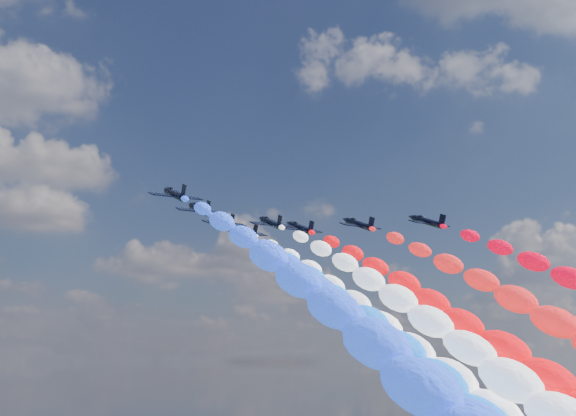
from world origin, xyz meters
TOP-DOWN VIEW (x-y plane):
  - jet_0 at (-28.80, -6.38)m, footprint 9.57×12.99m
  - trail_0 at (-28.80, -63.90)m, footprint 7.16×112.03m
  - jet_1 at (-19.65, 4.48)m, footprint 9.59×13.00m
  - trail_1 at (-19.65, -53.04)m, footprint 7.16×112.03m
  - jet_2 at (-9.96, 14.84)m, footprint 9.66×13.05m
  - trail_2 at (-9.96, -42.68)m, footprint 7.16×112.03m
  - jet_3 at (-0.32, 11.30)m, footprint 10.00×13.30m
  - trail_3 at (-0.32, -46.21)m, footprint 7.16×112.03m
  - jet_4 at (-0.35, 23.89)m, footprint 10.27×13.49m
  - trail_4 at (-0.35, -33.63)m, footprint 7.16×112.03m
  - jet_5 at (8.50, 13.85)m, footprint 10.13×13.39m
  - trail_5 at (8.50, -43.66)m, footprint 7.16×112.03m
  - jet_6 at (17.56, 3.70)m, footprint 10.09×13.36m
  - jet_7 at (28.85, -5.95)m, footprint 10.30×13.51m

SIDE VIEW (x-z plane):
  - trail_0 at x=-28.80m, z-range 32.16..92.40m
  - trail_1 at x=-19.65m, z-range 32.16..92.40m
  - trail_2 at x=-9.96m, z-range 32.16..92.40m
  - trail_3 at x=-0.32m, z-range 32.16..92.40m
  - trail_4 at x=-0.35m, z-range 32.16..92.40m
  - trail_5 at x=8.50m, z-range 32.16..92.40m
  - jet_0 at x=-28.80m, z-range 87.17..94.08m
  - jet_1 at x=-19.65m, z-range 87.17..94.08m
  - jet_2 at x=-9.96m, z-range 87.17..94.08m
  - jet_3 at x=-0.32m, z-range 87.17..94.08m
  - jet_4 at x=-0.35m, z-range 87.17..94.08m
  - jet_5 at x=8.50m, z-range 87.17..94.08m
  - jet_6 at x=17.56m, z-range 87.17..94.08m
  - jet_7 at x=28.85m, z-range 87.17..94.08m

